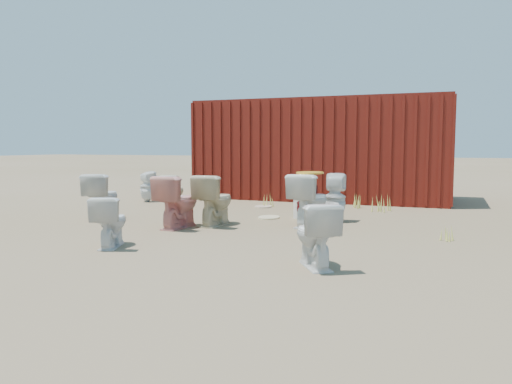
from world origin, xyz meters
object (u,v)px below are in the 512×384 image
(shipping_container, at_px, (323,150))
(toilet_back_yellowlid, at_px, (310,200))
(toilet_front_e, at_px, (315,235))
(toilet_front_c, at_px, (110,221))
(toilet_back_beige_right, at_px, (215,200))
(toilet_front_maroon, at_px, (306,204))
(toilet_back_beige_left, at_px, (173,191))
(toilet_front_pink, at_px, (178,202))
(loose_tank, at_px, (308,209))
(toilet_back_e, at_px, (335,198))
(toilet_front_a, at_px, (102,197))
(toilet_back_a, at_px, (147,187))

(shipping_container, xyz_separation_m, toilet_back_yellowlid, (0.85, -4.38, -0.77))
(toilet_front_e, bearing_deg, toilet_front_c, -33.89)
(toilet_back_beige_right, bearing_deg, toilet_front_e, 136.95)
(toilet_front_maroon, bearing_deg, toilet_back_beige_left, -5.97)
(toilet_front_pink, height_order, toilet_front_e, toilet_front_pink)
(toilet_front_c, height_order, loose_tank, toilet_front_c)
(toilet_front_maroon, bearing_deg, toilet_back_e, -123.48)
(toilet_back_beige_left, distance_m, toilet_back_beige_right, 2.54)
(shipping_container, distance_m, toilet_back_e, 3.99)
(toilet_front_a, bearing_deg, shipping_container, -133.92)
(toilet_front_c, bearing_deg, toilet_front_a, -69.97)
(toilet_back_beige_left, xyz_separation_m, toilet_back_e, (3.58, -0.67, 0.06))
(toilet_back_beige_left, relative_size, loose_tank, 1.41)
(toilet_front_a, distance_m, toilet_back_beige_left, 1.93)
(toilet_front_a, height_order, toilet_front_e, toilet_front_a)
(toilet_front_e, bearing_deg, toilet_front_maroon, -104.51)
(toilet_front_c, height_order, toilet_front_e, toilet_front_e)
(toilet_front_a, bearing_deg, toilet_front_maroon, 178.75)
(toilet_front_a, bearing_deg, toilet_back_e, -177.24)
(toilet_front_pink, height_order, toilet_back_yellowlid, toilet_back_yellowlid)
(toilet_back_e, bearing_deg, toilet_front_a, 11.37)
(shipping_container, relative_size, toilet_back_beige_right, 7.17)
(toilet_front_maroon, relative_size, toilet_back_yellowlid, 0.78)
(shipping_container, relative_size, toilet_back_a, 8.45)
(toilet_back_e, bearing_deg, toilet_back_yellowlid, 60.19)
(toilet_back_beige_left, bearing_deg, toilet_back_e, 157.52)
(toilet_front_maroon, height_order, toilet_back_e, toilet_back_e)
(toilet_front_e, relative_size, toilet_back_yellowlid, 0.83)
(shipping_container, height_order, toilet_front_maroon, shipping_container)
(toilet_front_maroon, relative_size, loose_tank, 1.34)
(shipping_container, xyz_separation_m, toilet_front_c, (-1.12, -6.92, -0.87))
(toilet_front_pink, xyz_separation_m, toilet_back_beige_left, (-1.39, 2.20, -0.07))
(toilet_front_a, distance_m, toilet_front_e, 4.83)
(toilet_front_a, bearing_deg, toilet_front_e, 140.37)
(toilet_front_maroon, xyz_separation_m, toilet_back_beige_right, (-1.35, -0.71, 0.08))
(shipping_container, relative_size, loose_tank, 12.00)
(toilet_front_a, relative_size, loose_tank, 1.64)
(toilet_front_a, height_order, toilet_back_beige_left, toilet_front_a)
(toilet_front_a, bearing_deg, toilet_back_a, -87.49)
(toilet_front_c, relative_size, toilet_front_e, 0.93)
(toilet_back_beige_right, bearing_deg, toilet_front_pink, 45.62)
(toilet_front_e, xyz_separation_m, toilet_back_yellowlid, (-0.77, 2.63, 0.07))
(toilet_back_beige_left, distance_m, toilet_back_e, 3.64)
(toilet_front_a, xyz_separation_m, toilet_back_beige_right, (2.14, 0.14, 0.01))
(toilet_front_c, distance_m, toilet_back_e, 3.88)
(shipping_container, height_order, toilet_back_e, shipping_container)
(toilet_front_pink, height_order, toilet_back_e, toilet_front_pink)
(shipping_container, height_order, toilet_front_e, shipping_container)
(toilet_front_e, height_order, toilet_back_e, toilet_back_e)
(toilet_front_c, relative_size, toilet_back_yellowlid, 0.77)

